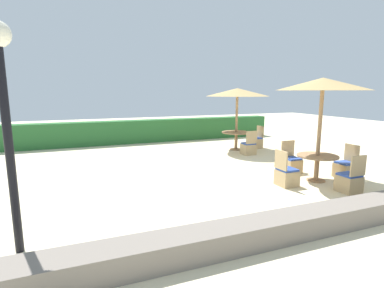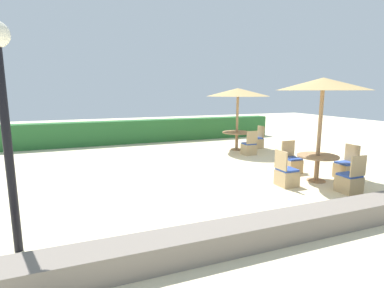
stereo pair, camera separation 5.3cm
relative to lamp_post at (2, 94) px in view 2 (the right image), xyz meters
name	(u,v)px [view 2 (the right image)]	position (x,y,z in m)	size (l,w,h in m)	color
ground_plane	(200,180)	(3.98, 2.37, -2.35)	(40.00, 40.00, 0.00)	beige
hedge_row	(145,131)	(3.98, 9.03, -1.83)	(13.00, 0.70, 1.05)	#28602D
stone_border	(283,227)	(3.98, -1.13, -2.16)	(10.00, 0.56, 0.39)	slate
lamp_post	(2,94)	(0.00, 0.00, 0.00)	(0.36, 0.36, 3.32)	black
parasol_front_right	(323,85)	(6.86, 1.15, 0.20)	(2.34, 2.34, 2.73)	#93704C
round_table_front_right	(317,161)	(6.86, 1.15, -1.80)	(1.06, 1.06, 0.71)	#93704C
patio_chair_front_right_north	(291,164)	(6.82, 2.10, -2.09)	(0.46, 0.46, 0.93)	tan
patio_chair_front_right_west	(286,176)	(5.84, 1.11, -2.09)	(0.46, 0.46, 0.93)	tan
patio_chair_front_right_east	(346,169)	(7.84, 1.09, -2.09)	(0.46, 0.46, 0.93)	tan
patio_chair_front_right_south	(350,182)	(6.91, 0.15, -2.09)	(0.46, 0.46, 0.93)	tan
parasol_back_right	(238,93)	(7.06, 5.78, -0.02)	(2.53, 2.53, 2.51)	#93704C
round_table_back_right	(237,135)	(7.06, 5.78, -1.75)	(1.19, 1.19, 0.74)	#93704C
patio_chair_back_right_east	(257,142)	(8.07, 5.83, -2.09)	(0.46, 0.46, 0.93)	tan
patio_chair_back_right_south	(249,148)	(7.02, 4.76, -2.09)	(0.46, 0.46, 0.93)	tan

